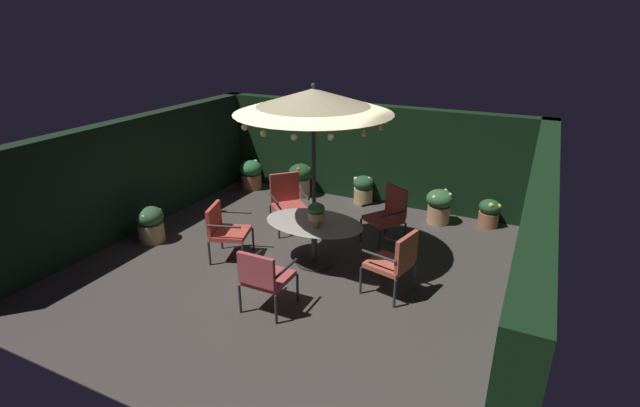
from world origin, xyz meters
TOP-DOWN VIEW (x-y plane):
  - ground_plane at (0.00, 0.00)m, footprint 6.95×6.71m
  - hedge_backdrop_rear at (0.00, 3.21)m, footprint 6.95×0.30m
  - hedge_backdrop_left at (-3.32, 0.00)m, footprint 0.30×6.71m
  - hedge_backdrop_right at (3.32, 0.00)m, footprint 0.30×6.71m
  - patio_dining_table at (0.27, 0.11)m, footprint 1.58×1.06m
  - patio_umbrella at (0.27, 0.11)m, footprint 2.27×2.27m
  - centerpiece_planter at (0.38, -0.04)m, footprint 0.25×0.25m
  - patio_chair_north at (-0.78, 1.12)m, footprint 0.84×0.84m
  - patio_chair_northeast at (-1.10, -0.34)m, footprint 0.74×0.75m
  - patio_chair_east at (0.27, -1.34)m, footprint 0.59×0.61m
  - patio_chair_southeast at (1.68, -0.22)m, footprint 0.69×0.68m
  - patio_chair_south at (1.08, 1.31)m, footprint 0.78×0.78m
  - potted_plant_back_left at (1.69, 2.57)m, footprint 0.50×0.50m
  - potted_plant_right_far at (-2.64, -0.42)m, footprint 0.47×0.47m
  - potted_plant_left_far at (-2.60, 2.64)m, footprint 0.51×0.52m
  - potted_plant_front_corner at (-1.35, 2.71)m, footprint 0.51×0.51m
  - potted_plant_left_near at (0.03, 2.90)m, footprint 0.43×0.43m
  - potted_plant_right_near at (2.57, 2.81)m, footprint 0.40×0.40m

SIDE VIEW (x-z plane):
  - ground_plane at x=0.00m, z-range -0.02..0.00m
  - potted_plant_right_near at x=2.57m, z-range 0.01..0.54m
  - potted_plant_left_near at x=0.03m, z-range 0.02..0.62m
  - potted_plant_right_far at x=-2.64m, z-range 0.02..0.66m
  - potted_plant_left_far at x=-2.60m, z-range 0.02..0.67m
  - potted_plant_back_left at x=1.69m, z-range 0.03..0.69m
  - potted_plant_front_corner at x=-1.35m, z-range 0.04..0.76m
  - patio_chair_northeast at x=-1.10m, z-range 0.08..0.98m
  - patio_chair_east at x=0.27m, z-range 0.08..0.99m
  - patio_chair_southeast at x=1.68m, z-range 0.07..1.04m
  - patio_chair_north at x=-0.78m, z-range 0.06..1.07m
  - patio_dining_table at x=0.27m, z-range 0.21..0.94m
  - patio_chair_south at x=1.08m, z-range 0.07..1.08m
  - centerpiece_planter at x=0.38m, z-range 0.76..1.16m
  - hedge_backdrop_rear at x=0.00m, z-range 0.00..2.02m
  - hedge_backdrop_left at x=-3.32m, z-range 0.00..2.02m
  - hedge_backdrop_right at x=3.32m, z-range 0.00..2.02m
  - patio_umbrella at x=0.27m, z-range 1.16..3.97m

